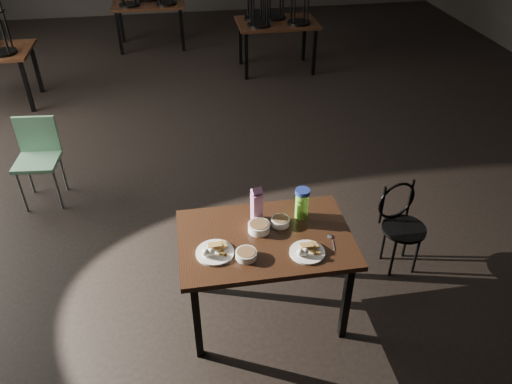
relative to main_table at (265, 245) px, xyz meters
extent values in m
plane|color=black|center=(0.23, 2.35, -0.67)|extent=(12.00, 12.00, 0.00)
cube|color=black|center=(0.00, 0.00, 0.06)|extent=(1.20, 0.80, 0.04)
cube|color=black|center=(-0.52, -0.32, -0.32)|extent=(0.05, 0.05, 0.71)
cube|color=black|center=(0.52, -0.32, -0.32)|extent=(0.05, 0.05, 0.71)
cube|color=black|center=(-0.52, 0.32, -0.32)|extent=(0.05, 0.05, 0.71)
cube|color=black|center=(0.52, 0.32, -0.32)|extent=(0.05, 0.05, 0.71)
cylinder|color=white|center=(-0.36, -0.11, 0.09)|extent=(0.25, 0.25, 0.02)
cube|color=#A27D39|center=(-0.36, -0.07, 0.14)|extent=(0.09, 0.09, 0.04)
cube|color=#A27D39|center=(-0.32, -0.07, 0.14)|extent=(0.11, 0.11, 0.03)
ellipsoid|color=white|center=(-0.42, -0.15, 0.12)|extent=(0.05, 0.05, 0.06)
ellipsoid|color=white|center=(-0.39, -0.15, 0.12)|extent=(0.05, 0.05, 0.06)
cylinder|color=white|center=(0.24, -0.21, 0.09)|extent=(0.24, 0.24, 0.01)
cube|color=#A27D39|center=(0.25, -0.17, 0.14)|extent=(0.09, 0.08, 0.04)
cube|color=#A27D39|center=(0.28, -0.17, 0.14)|extent=(0.10, 0.10, 0.03)
ellipsoid|color=white|center=(0.19, -0.24, 0.12)|extent=(0.05, 0.05, 0.06)
ellipsoid|color=white|center=(0.22, -0.24, 0.12)|extent=(0.05, 0.05, 0.06)
cylinder|color=white|center=(-0.03, 0.07, 0.11)|extent=(0.15, 0.15, 0.06)
cylinder|color=brown|center=(-0.03, 0.07, 0.13)|extent=(0.13, 0.13, 0.01)
cylinder|color=white|center=(0.13, 0.12, 0.10)|extent=(0.13, 0.13, 0.05)
cylinder|color=brown|center=(0.13, 0.12, 0.12)|extent=(0.11, 0.11, 0.01)
cylinder|color=white|center=(-0.16, -0.18, 0.10)|extent=(0.14, 0.14, 0.05)
cylinder|color=brown|center=(-0.16, -0.18, 0.12)|extent=(0.12, 0.12, 0.01)
cube|color=#911A78|center=(-0.03, 0.20, 0.19)|extent=(0.08, 0.08, 0.23)
cube|color=#911A78|center=(-0.03, 0.20, 0.33)|extent=(0.08, 0.08, 0.07)
cylinder|color=#81E944|center=(0.30, 0.18, 0.18)|extent=(0.12, 0.12, 0.20)
cylinder|color=navy|center=(0.30, 0.18, 0.30)|extent=(0.14, 0.14, 0.03)
ellipsoid|color=silver|center=(0.44, -0.07, 0.08)|extent=(0.04, 0.06, 0.01)
cube|color=silver|center=(0.44, -0.16, 0.08)|extent=(0.03, 0.12, 0.00)
cylinder|color=black|center=(1.21, 0.31, -0.27)|extent=(0.36, 0.36, 0.03)
torus|color=black|center=(1.17, 0.46, -0.09)|extent=(0.34, 0.10, 0.35)
cylinder|color=black|center=(1.31, 0.42, -0.47)|extent=(0.02, 0.02, 0.40)
cylinder|color=black|center=(1.10, 0.42, -0.47)|extent=(0.02, 0.02, 0.40)
cylinder|color=black|center=(1.10, 0.21, -0.47)|extent=(0.02, 0.02, 0.40)
cylinder|color=black|center=(1.31, 0.21, -0.47)|extent=(0.02, 0.02, 0.40)
cube|color=#74B489|center=(-1.91, 1.79, -0.22)|extent=(0.43, 0.43, 0.04)
cube|color=#74B489|center=(-1.89, 1.97, -0.01)|extent=(0.39, 0.07, 0.37)
cylinder|color=slate|center=(-2.07, 1.63, -0.44)|extent=(0.02, 0.02, 0.46)
cylinder|color=slate|center=(-1.74, 1.63, -0.44)|extent=(0.02, 0.02, 0.46)
cylinder|color=slate|center=(-2.07, 1.96, -0.44)|extent=(0.02, 0.02, 0.46)
cylinder|color=slate|center=(-1.74, 1.96, -0.44)|extent=(0.02, 0.02, 0.46)
cube|color=black|center=(-2.45, 3.93, -0.32)|extent=(0.05, 0.05, 0.71)
cube|color=black|center=(-2.45, 4.57, -0.32)|extent=(0.05, 0.05, 0.71)
cylinder|color=black|center=(-2.67, 4.10, 0.09)|extent=(0.34, 0.34, 0.03)
cylinder|color=black|center=(-2.57, 4.20, 0.46)|extent=(0.03, 0.03, 0.70)
cylinder|color=black|center=(-2.57, 4.00, 0.46)|extent=(0.03, 0.03, 0.70)
cube|color=black|center=(1.06, 4.87, 0.06)|extent=(1.20, 0.80, 0.04)
cube|color=black|center=(0.54, 4.55, -0.32)|extent=(0.05, 0.05, 0.71)
cube|color=black|center=(1.58, 4.55, -0.32)|extent=(0.05, 0.05, 0.71)
cube|color=black|center=(0.54, 5.19, -0.32)|extent=(0.05, 0.05, 0.71)
cube|color=black|center=(1.58, 5.19, -0.32)|extent=(0.05, 0.05, 0.71)
cylinder|color=black|center=(0.76, 4.72, 0.09)|extent=(0.34, 0.34, 0.03)
cylinder|color=black|center=(0.66, 4.63, 0.46)|extent=(0.03, 0.03, 0.70)
cylinder|color=black|center=(0.86, 4.63, 0.46)|extent=(0.03, 0.03, 0.70)
cylinder|color=black|center=(1.36, 4.72, 0.09)|extent=(0.34, 0.34, 0.03)
cylinder|color=black|center=(1.06, 5.05, 0.09)|extent=(0.34, 0.34, 0.03)
cylinder|color=black|center=(0.76, 5.05, 0.09)|extent=(0.34, 0.34, 0.03)
cube|color=black|center=(-0.87, 6.28, 0.06)|extent=(1.20, 0.80, 0.04)
cube|color=black|center=(-1.39, 5.96, -0.32)|extent=(0.05, 0.05, 0.71)
cube|color=black|center=(-0.35, 5.96, -0.32)|extent=(0.05, 0.05, 0.71)
cube|color=black|center=(-1.39, 6.60, -0.32)|extent=(0.05, 0.05, 0.71)
cube|color=black|center=(-0.35, 6.60, -0.32)|extent=(0.05, 0.05, 0.71)
cylinder|color=black|center=(-1.17, 6.13, 0.09)|extent=(0.34, 0.34, 0.03)
cylinder|color=black|center=(-0.57, 6.13, 0.09)|extent=(0.34, 0.34, 0.03)
camera|label=1|loc=(-0.49, -2.58, 2.32)|focal=35.00mm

